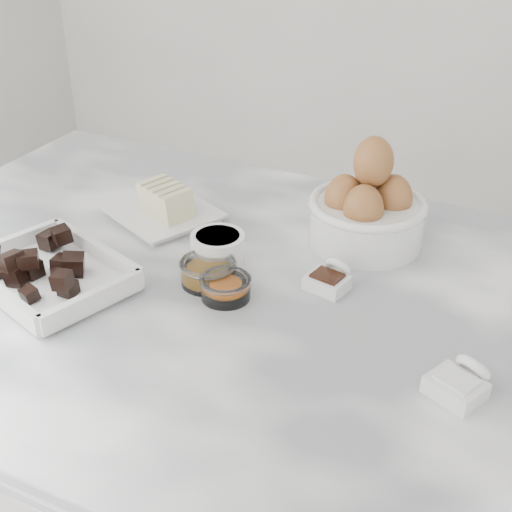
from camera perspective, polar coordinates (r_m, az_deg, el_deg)
The scene contains 9 objects.
marble_slab at distance 1.01m, azimuth -1.77°, elevation -3.44°, with size 1.20×0.80×0.04m, color white.
chocolate_dish at distance 1.04m, azimuth -16.20°, elevation -0.99°, with size 0.27×0.23×0.06m.
butter_plate at distance 1.18m, azimuth -7.41°, elevation 3.93°, with size 0.20×0.20×0.06m.
sugar_ramekin at distance 1.04m, azimuth -3.06°, elevation 0.65°, with size 0.08×0.08×0.05m.
egg_bowl at distance 1.10m, azimuth 8.90°, elevation 3.68°, with size 0.18×0.18×0.17m.
honey_bowl at distance 1.00m, azimuth -3.86°, elevation -1.24°, with size 0.08×0.08×0.04m.
zest_bowl at distance 0.97m, azimuth -2.44°, elevation -2.48°, with size 0.07×0.07×0.03m.
vanilla_spoon at distance 1.00m, azimuth 5.93°, elevation -1.79°, with size 0.06×0.07×0.04m.
salt_spoon at distance 0.85m, azimuth 16.01°, elevation -9.69°, with size 0.08×0.09×0.05m.
Camera 1 is at (0.40, -0.74, 1.48)m, focal length 50.00 mm.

